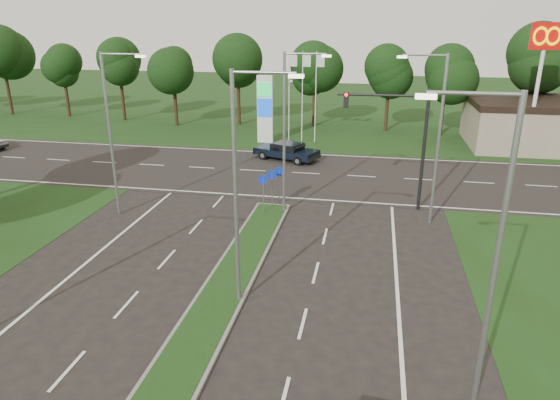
# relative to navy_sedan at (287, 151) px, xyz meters

# --- Properties ---
(verge_far) EXTENTS (160.00, 50.00, 0.02)m
(verge_far) POSITION_rel_navy_sedan_xyz_m (1.04, 27.57, -0.74)
(verge_far) COLOR black
(verge_far) RESTS_ON ground
(cross_road) EXTENTS (160.00, 12.00, 0.02)m
(cross_road) POSITION_rel_navy_sedan_xyz_m (1.04, -3.43, -0.74)
(cross_road) COLOR black
(cross_road) RESTS_ON ground
(median_kerb) EXTENTS (2.00, 26.00, 0.12)m
(median_kerb) POSITION_rel_navy_sedan_xyz_m (1.04, -23.43, -0.68)
(median_kerb) COLOR slate
(median_kerb) RESTS_ON ground
(streetlight_median_near) EXTENTS (2.53, 0.22, 9.00)m
(streetlight_median_near) POSITION_rel_navy_sedan_xyz_m (2.04, -21.43, 4.33)
(streetlight_median_near) COLOR gray
(streetlight_median_near) RESTS_ON ground
(streetlight_median_far) EXTENTS (2.53, 0.22, 9.00)m
(streetlight_median_far) POSITION_rel_navy_sedan_xyz_m (2.04, -11.43, 4.33)
(streetlight_median_far) COLOR gray
(streetlight_median_far) RESTS_ON ground
(streetlight_left_far) EXTENTS (2.53, 0.22, 9.00)m
(streetlight_left_far) POSITION_rel_navy_sedan_xyz_m (-7.26, -13.43, 4.33)
(streetlight_left_far) COLOR gray
(streetlight_left_far) RESTS_ON ground
(streetlight_right_far) EXTENTS (2.53, 0.22, 9.00)m
(streetlight_right_far) POSITION_rel_navy_sedan_xyz_m (9.84, -11.43, 4.33)
(streetlight_right_far) COLOR gray
(streetlight_right_far) RESTS_ON ground
(streetlight_right_near) EXTENTS (2.53, 0.22, 9.00)m
(streetlight_right_near) POSITION_rel_navy_sedan_xyz_m (9.84, -25.43, 4.33)
(streetlight_right_near) COLOR gray
(streetlight_right_near) RESTS_ON ground
(traffic_signal) EXTENTS (5.10, 0.42, 7.00)m
(traffic_signal) POSITION_rel_navy_sedan_xyz_m (8.23, -9.43, 3.91)
(traffic_signal) COLOR black
(traffic_signal) RESTS_ON ground
(median_signs) EXTENTS (1.16, 1.76, 2.38)m
(median_signs) POSITION_rel_navy_sedan_xyz_m (1.04, -11.03, 0.97)
(median_signs) COLOR gray
(median_signs) RESTS_ON ground
(gas_pylon) EXTENTS (5.80, 1.26, 8.00)m
(gas_pylon) POSITION_rel_navy_sedan_xyz_m (-2.74, 5.62, 2.45)
(gas_pylon) COLOR silver
(gas_pylon) RESTS_ON ground
(mcdonalds_sign) EXTENTS (2.20, 0.47, 10.40)m
(mcdonalds_sign) POSITION_rel_navy_sedan_xyz_m (19.04, 4.54, 7.24)
(mcdonalds_sign) COLOR silver
(mcdonalds_sign) RESTS_ON ground
(treeline_far) EXTENTS (6.00, 6.00, 9.90)m
(treeline_far) POSITION_rel_navy_sedan_xyz_m (1.14, 12.50, 6.09)
(treeline_far) COLOR black
(treeline_far) RESTS_ON ground
(navy_sedan) EXTENTS (5.44, 3.76, 1.38)m
(navy_sedan) POSITION_rel_navy_sedan_xyz_m (0.00, 0.00, 0.00)
(navy_sedan) COLOR black
(navy_sedan) RESTS_ON ground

